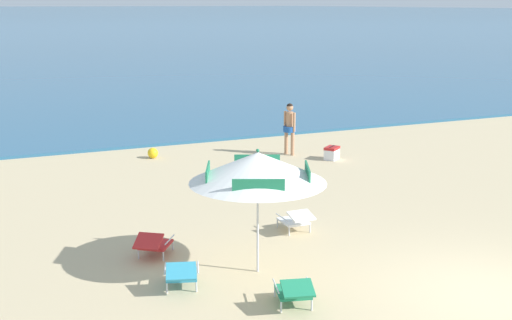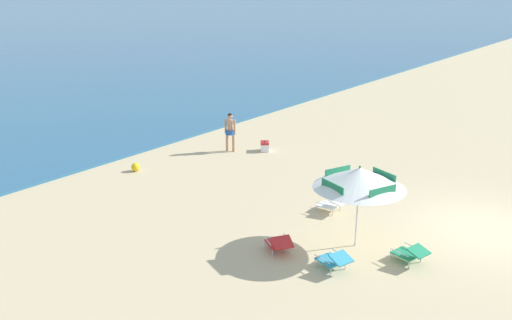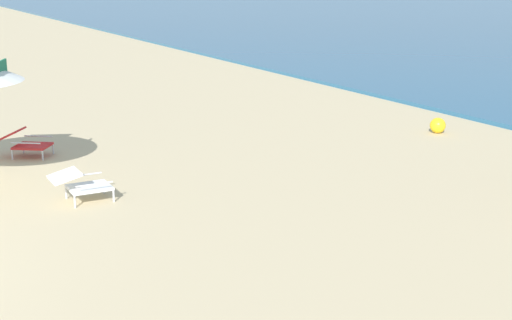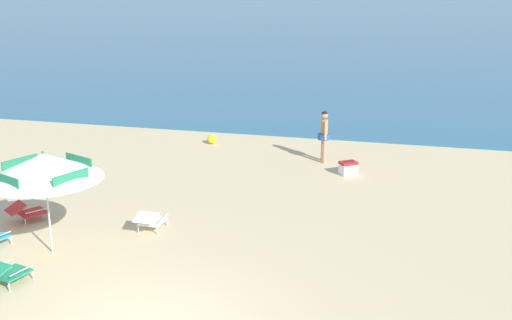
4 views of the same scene
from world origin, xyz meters
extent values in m
cube|color=red|center=(-4.58, 4.06, 0.20)|extent=(0.77, 0.79, 0.04)
cube|color=red|center=(-4.80, 3.73, 0.41)|extent=(0.63, 0.61, 0.21)
cylinder|color=silver|center=(-4.63, 4.43, 0.09)|extent=(0.03, 0.03, 0.18)
cylinder|color=silver|center=(-4.22, 4.15, 0.09)|extent=(0.03, 0.03, 0.18)
cylinder|color=silver|center=(-4.95, 3.96, 0.09)|extent=(0.03, 0.03, 0.18)
cylinder|color=silver|center=(-4.54, 3.68, 0.09)|extent=(0.03, 0.03, 0.18)
cylinder|color=silver|center=(-4.81, 4.21, 0.32)|extent=(0.32, 0.46, 0.02)
cylinder|color=silver|center=(-4.35, 3.90, 0.32)|extent=(0.32, 0.46, 0.02)
cube|color=white|center=(-1.53, 4.26, 0.20)|extent=(0.52, 0.60, 0.04)
cube|color=white|center=(-1.53, 3.92, 0.42)|extent=(0.50, 0.42, 0.13)
cylinder|color=silver|center=(-1.78, 4.55, 0.09)|extent=(0.03, 0.03, 0.18)
cylinder|color=silver|center=(-1.29, 4.55, 0.09)|extent=(0.03, 0.03, 0.18)
cylinder|color=silver|center=(-1.77, 3.98, 0.09)|extent=(0.03, 0.03, 0.18)
cylinder|color=silver|center=(-1.28, 3.98, 0.09)|extent=(0.03, 0.03, 0.18)
cylinder|color=silver|center=(-1.81, 4.26, 0.32)|extent=(0.03, 0.54, 0.02)
cylinder|color=silver|center=(-1.25, 4.27, 0.32)|extent=(0.03, 0.54, 0.02)
sphere|color=yellow|center=(-2.62, 11.94, 0.16)|extent=(0.33, 0.33, 0.33)
camera|label=1|loc=(-7.47, -7.60, 4.73)|focal=45.99mm
camera|label=2|loc=(-14.98, -3.10, 6.63)|focal=37.27mm
camera|label=3|loc=(8.49, 1.69, 3.25)|focal=50.16mm
camera|label=4|loc=(4.21, -8.29, 5.74)|focal=43.86mm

